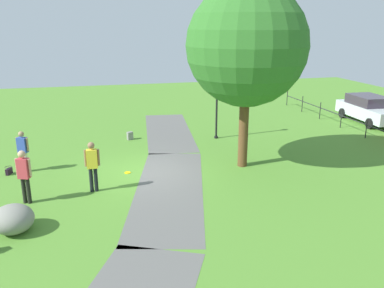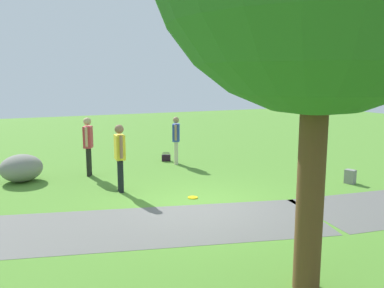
{
  "view_description": "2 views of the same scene",
  "coord_description": "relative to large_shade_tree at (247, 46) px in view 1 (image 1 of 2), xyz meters",
  "views": [
    {
      "loc": [
        14.82,
        -1.86,
        5.67
      ],
      "look_at": [
        0.71,
        1.6,
        1.26
      ],
      "focal_mm": 37.32,
      "sensor_mm": 36.0,
      "label": 1
    },
    {
      "loc": [
        3.93,
        8.24,
        3.05
      ],
      "look_at": [
        0.09,
        -0.43,
        1.46
      ],
      "focal_mm": 37.96,
      "sensor_mm": 36.0,
      "label": 2
    }
  ],
  "objects": [
    {
      "name": "frisbee_on_grass",
      "position": [
        -0.28,
        -4.7,
        -4.82
      ],
      "size": [
        0.25,
        0.25,
        0.02
      ],
      "color": "yellow",
      "rests_on": "ground"
    },
    {
      "name": "lawn_boulder",
      "position": [
        3.63,
        -8.22,
        -4.44
      ],
      "size": [
        1.63,
        1.61,
        0.8
      ],
      "color": "gray",
      "rests_on": "ground"
    },
    {
      "name": "passerby_on_path",
      "position": [
        1.25,
        -5.99,
        -3.78
      ],
      "size": [
        0.26,
        0.52,
        1.8
      ],
      "color": "black",
      "rests_on": "ground"
    },
    {
      "name": "man_near_boulder",
      "position": [
        1.7,
        -8.13,
        -3.77
      ],
      "size": [
        0.35,
        0.49,
        1.81
      ],
      "color": "black",
      "rests_on": "ground"
    },
    {
      "name": "footpath_segment_near",
      "position": [
        -6.2,
        -1.96,
        -4.83
      ],
      "size": [
        8.21,
        3.24,
        0.01
      ],
      "color": "#5D5C59",
      "rests_on": "ground"
    },
    {
      "name": "large_shade_tree",
      "position": [
        0.0,
        0.0,
        0.0
      ],
      "size": [
        4.67,
        4.67,
        7.18
      ],
      "color": "brown",
      "rests_on": "ground"
    },
    {
      "name": "lamp_post",
      "position": [
        -4.21,
        0.17,
        -2.55
      ],
      "size": [
        0.28,
        0.28,
        3.72
      ],
      "color": "black",
      "rests_on": "ground"
    },
    {
      "name": "handbag_on_grass",
      "position": [
        -1.23,
        -9.21,
        -4.69
      ],
      "size": [
        0.35,
        0.35,
        0.31
      ],
      "color": "black",
      "rests_on": "ground"
    },
    {
      "name": "woman_with_handbag",
      "position": [
        -1.4,
        -8.63,
        -3.87
      ],
      "size": [
        0.37,
        0.48,
        1.66
      ],
      "color": "beige",
      "rests_on": "ground"
    },
    {
      "name": "footpath_segment_mid",
      "position": [
        1.65,
        -3.38,
        -4.83
      ],
      "size": [
        8.33,
        4.22,
        0.01
      ],
      "color": "#5D5C59",
      "rests_on": "ground"
    },
    {
      "name": "spare_backpack_on_lawn",
      "position": [
        -5.01,
        -4.16,
        -4.64
      ],
      "size": [
        0.33,
        0.33,
        0.4
      ],
      "color": "gray",
      "rests_on": "ground"
    },
    {
      "name": "parked_suv_orange",
      "position": [
        -5.4,
        10.0,
        -4.03
      ],
      "size": [
        4.55,
        2.09,
        1.56
      ],
      "color": "silver",
      "rests_on": "ground"
    },
    {
      "name": "ground_plane",
      "position": [
        -0.18,
        -3.88,
        -4.83
      ],
      "size": [
        48.0,
        48.0,
        0.0
      ],
      "primitive_type": "plane",
      "color": "#50862D"
    }
  ]
}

